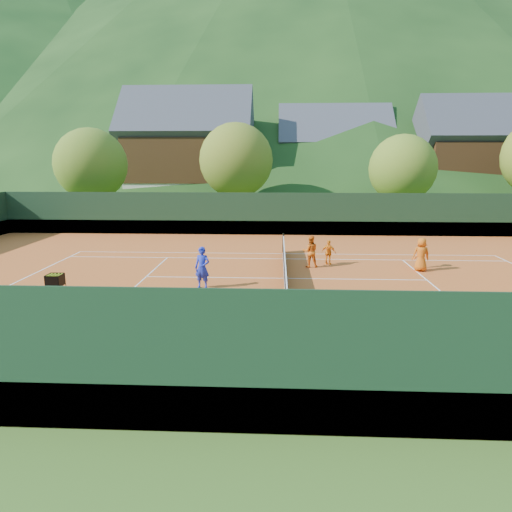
{
  "coord_description": "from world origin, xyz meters",
  "views": [
    {
      "loc": [
        -0.35,
        -20.16,
        5.41
      ],
      "look_at": [
        -1.31,
        0.0,
        1.05
      ],
      "focal_mm": 32.0,
      "sensor_mm": 36.0,
      "label": 1
    }
  ],
  "objects_px": {
    "coach": "(202,268)",
    "chalet_mid": "(333,161)",
    "student_d": "(421,255)",
    "tennis_net": "(285,268)",
    "student_b": "(329,252)",
    "student_c": "(421,255)",
    "chalet_right": "(471,159)",
    "chalet_left": "(189,156)",
    "ball_hopper": "(55,281)",
    "student_a": "(310,251)"
  },
  "relations": [
    {
      "from": "chalet_mid",
      "to": "tennis_net",
      "type": "bearing_deg",
      "value": -100.01
    },
    {
      "from": "student_d",
      "to": "chalet_mid",
      "type": "relative_size",
      "value": 0.11
    },
    {
      "from": "chalet_right",
      "to": "student_b",
      "type": "bearing_deg",
      "value": -123.13
    },
    {
      "from": "student_a",
      "to": "student_c",
      "type": "height_order",
      "value": "student_c"
    },
    {
      "from": "student_c",
      "to": "student_d",
      "type": "relative_size",
      "value": 1.23
    },
    {
      "from": "chalet_mid",
      "to": "chalet_right",
      "type": "bearing_deg",
      "value": -15.95
    },
    {
      "from": "chalet_mid",
      "to": "ball_hopper",
      "type": "bearing_deg",
      "value": -111.66
    },
    {
      "from": "student_d",
      "to": "tennis_net",
      "type": "height_order",
      "value": "student_d"
    },
    {
      "from": "student_d",
      "to": "ball_hopper",
      "type": "bearing_deg",
      "value": -4.21
    },
    {
      "from": "ball_hopper",
      "to": "chalet_left",
      "type": "xyz_separation_m",
      "value": [
        -1.09,
        33.56,
        4.88
      ]
    },
    {
      "from": "student_c",
      "to": "ball_hopper",
      "type": "bearing_deg",
      "value": 17.84
    },
    {
      "from": "chalet_left",
      "to": "student_c",
      "type": "bearing_deg",
      "value": -59.62
    },
    {
      "from": "student_a",
      "to": "student_d",
      "type": "xyz_separation_m",
      "value": [
        5.53,
        0.11,
        -0.14
      ]
    },
    {
      "from": "student_b",
      "to": "coach",
      "type": "bearing_deg",
      "value": 61.99
    },
    {
      "from": "tennis_net",
      "to": "chalet_right",
      "type": "bearing_deg",
      "value": 56.31
    },
    {
      "from": "student_d",
      "to": "chalet_mid",
      "type": "height_order",
      "value": "chalet_mid"
    },
    {
      "from": "chalet_left",
      "to": "chalet_mid",
      "type": "relative_size",
      "value": 1.09
    },
    {
      "from": "chalet_left",
      "to": "chalet_mid",
      "type": "bearing_deg",
      "value": 14.04
    },
    {
      "from": "student_b",
      "to": "tennis_net",
      "type": "distance_m",
      "value": 3.67
    },
    {
      "from": "coach",
      "to": "student_b",
      "type": "distance_m",
      "value": 7.4
    },
    {
      "from": "student_a",
      "to": "student_d",
      "type": "height_order",
      "value": "student_a"
    },
    {
      "from": "ball_hopper",
      "to": "student_a",
      "type": "bearing_deg",
      "value": 29.8
    },
    {
      "from": "student_b",
      "to": "chalet_left",
      "type": "distance_m",
      "value": 30.2
    },
    {
      "from": "student_d",
      "to": "tennis_net",
      "type": "bearing_deg",
      "value": -5.6
    },
    {
      "from": "chalet_left",
      "to": "coach",
      "type": "bearing_deg",
      "value": -78.4
    },
    {
      "from": "student_c",
      "to": "tennis_net",
      "type": "bearing_deg",
      "value": 13.54
    },
    {
      "from": "coach",
      "to": "student_d",
      "type": "bearing_deg",
      "value": 36.28
    },
    {
      "from": "student_b",
      "to": "student_d",
      "type": "height_order",
      "value": "student_d"
    },
    {
      "from": "student_c",
      "to": "chalet_right",
      "type": "bearing_deg",
      "value": -116.22
    },
    {
      "from": "student_b",
      "to": "tennis_net",
      "type": "relative_size",
      "value": 0.11
    },
    {
      "from": "ball_hopper",
      "to": "chalet_left",
      "type": "height_order",
      "value": "chalet_left"
    },
    {
      "from": "student_b",
      "to": "chalet_mid",
      "type": "relative_size",
      "value": 0.1
    },
    {
      "from": "chalet_left",
      "to": "chalet_mid",
      "type": "xyz_separation_m",
      "value": [
        16.0,
        4.0,
        -0.66
      ]
    },
    {
      "from": "chalet_left",
      "to": "student_b",
      "type": "bearing_deg",
      "value": -65.64
    },
    {
      "from": "coach",
      "to": "chalet_mid",
      "type": "bearing_deg",
      "value": 89.47
    },
    {
      "from": "ball_hopper",
      "to": "coach",
      "type": "bearing_deg",
      "value": 18.31
    },
    {
      "from": "chalet_right",
      "to": "chalet_mid",
      "type": "bearing_deg",
      "value": 164.05
    },
    {
      "from": "student_a",
      "to": "student_c",
      "type": "bearing_deg",
      "value": 169.3
    },
    {
      "from": "student_a",
      "to": "student_b",
      "type": "height_order",
      "value": "student_a"
    },
    {
      "from": "student_c",
      "to": "chalet_mid",
      "type": "xyz_separation_m",
      "value": [
        -0.59,
        32.31,
        4.15
      ]
    },
    {
      "from": "student_c",
      "to": "student_d",
      "type": "height_order",
      "value": "student_c"
    },
    {
      "from": "student_d",
      "to": "chalet_mid",
      "type": "distance_m",
      "value": 31.91
    },
    {
      "from": "student_a",
      "to": "chalet_mid",
      "type": "height_order",
      "value": "chalet_mid"
    },
    {
      "from": "ball_hopper",
      "to": "chalet_left",
      "type": "bearing_deg",
      "value": 91.85
    },
    {
      "from": "student_a",
      "to": "student_b",
      "type": "bearing_deg",
      "value": -154.0
    },
    {
      "from": "coach",
      "to": "chalet_right",
      "type": "relative_size",
      "value": 0.15
    },
    {
      "from": "coach",
      "to": "chalet_mid",
      "type": "xyz_separation_m",
      "value": [
        9.48,
        35.76,
        4.08
      ]
    },
    {
      "from": "coach",
      "to": "chalet_mid",
      "type": "height_order",
      "value": "chalet_mid"
    },
    {
      "from": "coach",
      "to": "chalet_mid",
      "type": "distance_m",
      "value": 37.22
    },
    {
      "from": "chalet_left",
      "to": "chalet_mid",
      "type": "height_order",
      "value": "chalet_left"
    }
  ]
}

